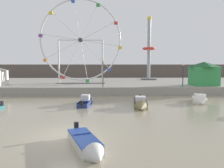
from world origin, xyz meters
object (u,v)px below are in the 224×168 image
(promenade_lamp_near, at_px, (183,71))
(ferris_wheel_white_frame, at_px, (80,41))
(motorboat_navy_blue, at_px, (86,101))
(promenade_lamp_far, at_px, (103,69))
(motorboat_pale_grey, at_px, (87,145))
(drop_tower_steel_tower, at_px, (149,52))
(carnival_booth_green_kiosk, at_px, (204,73))
(motorboat_olive_wood, at_px, (141,104))
(motorboat_white_red_stripe, at_px, (200,100))

(promenade_lamp_near, bearing_deg, ferris_wheel_white_frame, 159.09)
(ferris_wheel_white_frame, distance_m, promenade_lamp_near, 16.87)
(motorboat_navy_blue, distance_m, promenade_lamp_far, 7.54)
(motorboat_pale_grey, bearing_deg, promenade_lamp_far, 156.77)
(motorboat_pale_grey, distance_m, motorboat_navy_blue, 12.59)
(promenade_lamp_near, bearing_deg, promenade_lamp_far, -179.16)
(drop_tower_steel_tower, xyz_separation_m, promenade_lamp_near, (1.95, -14.49, -3.49))
(carnival_booth_green_kiosk, height_order, promenade_lamp_far, promenade_lamp_far)
(motorboat_olive_wood, xyz_separation_m, promenade_lamp_far, (-3.91, 8.36, 3.34))
(motorboat_olive_wood, bearing_deg, drop_tower_steel_tower, 173.86)
(promenade_lamp_far, bearing_deg, carnival_booth_green_kiosk, 7.47)
(carnival_booth_green_kiosk, height_order, promenade_lamp_near, carnival_booth_green_kiosk)
(motorboat_navy_blue, xyz_separation_m, promenade_lamp_far, (1.77, 6.51, 3.37))
(motorboat_pale_grey, xyz_separation_m, motorboat_navy_blue, (-1.27, 12.53, 0.03))
(motorboat_olive_wood, height_order, motorboat_pale_grey, motorboat_olive_wood)
(motorboat_navy_blue, distance_m, ferris_wheel_white_frame, 14.84)
(motorboat_olive_wood, bearing_deg, motorboat_pale_grey, -15.17)
(motorboat_white_red_stripe, bearing_deg, motorboat_olive_wood, -53.89)
(motorboat_olive_wood, xyz_separation_m, carnival_booth_green_kiosk, (11.28, 10.36, 2.66))
(motorboat_white_red_stripe, height_order, promenade_lamp_far, promenade_lamp_far)
(carnival_booth_green_kiosk, relative_size, promenade_lamp_far, 1.06)
(ferris_wheel_white_frame, distance_m, carnival_booth_green_kiosk, 20.05)
(ferris_wheel_white_frame, xyz_separation_m, carnival_booth_green_kiosk, (18.97, -3.95, -5.13))
(drop_tower_steel_tower, distance_m, promenade_lamp_near, 15.03)
(motorboat_pale_grey, bearing_deg, ferris_wheel_white_frame, 165.75)
(promenade_lamp_near, xyz_separation_m, promenade_lamp_far, (-11.34, -0.17, 0.31))
(motorboat_olive_wood, height_order, motorboat_white_red_stripe, motorboat_olive_wood)
(motorboat_navy_blue, height_order, ferris_wheel_white_frame, ferris_wheel_white_frame)
(motorboat_pale_grey, xyz_separation_m, promenade_lamp_near, (11.84, 19.20, 3.08))
(ferris_wheel_white_frame, bearing_deg, motorboat_navy_blue, -80.83)
(motorboat_olive_wood, bearing_deg, motorboat_navy_blue, -100.85)
(ferris_wheel_white_frame, relative_size, promenade_lamp_near, 4.19)
(carnival_booth_green_kiosk, bearing_deg, ferris_wheel_white_frame, 169.00)
(motorboat_pale_grey, relative_size, motorboat_navy_blue, 0.92)
(motorboat_navy_blue, bearing_deg, drop_tower_steel_tower, -23.22)
(motorboat_white_red_stripe, xyz_separation_m, promenade_lamp_near, (0.38, 6.42, 3.06))
(drop_tower_steel_tower, bearing_deg, promenade_lamp_far, -122.66)
(promenade_lamp_near, bearing_deg, motorboat_white_red_stripe, -93.37)
(motorboat_navy_blue, height_order, promenade_lamp_near, promenade_lamp_near)
(motorboat_olive_wood, bearing_deg, ferris_wheel_white_frame, -144.48)
(motorboat_olive_wood, distance_m, carnival_booth_green_kiosk, 15.55)
(motorboat_white_red_stripe, bearing_deg, motorboat_pale_grey, -22.43)
(motorboat_white_red_stripe, bearing_deg, promenade_lamp_far, -100.25)
(ferris_wheel_white_frame, bearing_deg, motorboat_olive_wood, -61.75)
(promenade_lamp_far, bearing_deg, drop_tower_steel_tower, 57.34)
(drop_tower_steel_tower, bearing_deg, motorboat_navy_blue, -117.81)
(motorboat_navy_blue, relative_size, ferris_wheel_white_frame, 0.33)
(motorboat_pale_grey, height_order, carnival_booth_green_kiosk, carnival_booth_green_kiosk)
(motorboat_olive_wood, relative_size, promenade_lamp_far, 1.35)
(promenade_lamp_far, bearing_deg, motorboat_pale_grey, -91.50)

